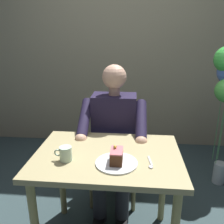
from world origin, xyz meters
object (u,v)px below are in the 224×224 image
at_px(seated_person, 113,138).
at_px(dining_table, 108,168).
at_px(chair, 115,146).
at_px(coffee_cup, 65,153).
at_px(cake_slice, 117,156).
at_px(dessert_spoon, 150,164).

bearing_deg(seated_person, dining_table, 90.00).
xyz_separation_m(chair, coffee_cup, (0.24, 0.71, 0.29)).
xyz_separation_m(cake_slice, coffee_cup, (0.31, -0.01, -0.00)).
relative_size(chair, cake_slice, 7.51).
relative_size(cake_slice, dessert_spoon, 0.82).
height_order(seated_person, coffee_cup, seated_person).
xyz_separation_m(seated_person, dessert_spoon, (-0.27, 0.54, 0.10)).
xyz_separation_m(dining_table, seated_person, (0.00, -0.43, 0.01)).
distance_m(chair, dessert_spoon, 0.80).
height_order(chair, dessert_spoon, chair).
xyz_separation_m(dining_table, chair, (0.00, -0.60, -0.14)).
relative_size(seated_person, dessert_spoon, 8.61).
bearing_deg(dessert_spoon, cake_slice, 2.50).
height_order(coffee_cup, dessert_spoon, coffee_cup).
relative_size(chair, seated_person, 0.72).
relative_size(dining_table, seated_person, 0.76).
bearing_deg(dining_table, dessert_spoon, 158.32).
bearing_deg(chair, cake_slice, 95.34).
height_order(dining_table, seated_person, seated_person).
bearing_deg(coffee_cup, dessert_spoon, -179.97).
relative_size(dining_table, coffee_cup, 8.55).
bearing_deg(seated_person, cake_slice, 96.99).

